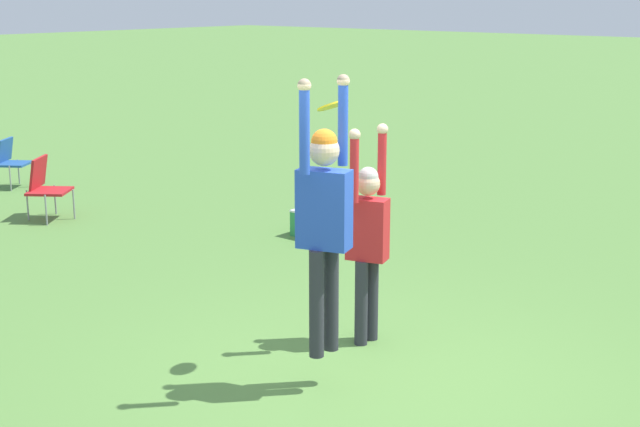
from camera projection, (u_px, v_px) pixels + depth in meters
name	position (u px, v px, depth m)	size (l,w,h in m)	color
ground_plane	(363.00, 377.00, 7.51)	(120.00, 120.00, 0.00)	#56843D
person_jumping	(324.00, 210.00, 6.97)	(0.57, 0.46, 2.24)	#2D2D38
person_defending	(367.00, 231.00, 8.02)	(0.51, 0.40, 2.02)	#2D2D38
frisbee	(333.00, 105.00, 7.30)	(0.27, 0.25, 0.11)	yellow
camping_chair_1	(10.00, 159.00, 14.78)	(0.67, 0.73, 0.80)	gray
camping_chair_2	(45.00, 184.00, 12.68)	(0.75, 0.83, 0.88)	gray
cooler_box	(313.00, 222.00, 11.90)	(0.49, 0.39, 0.35)	#2D8C4C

